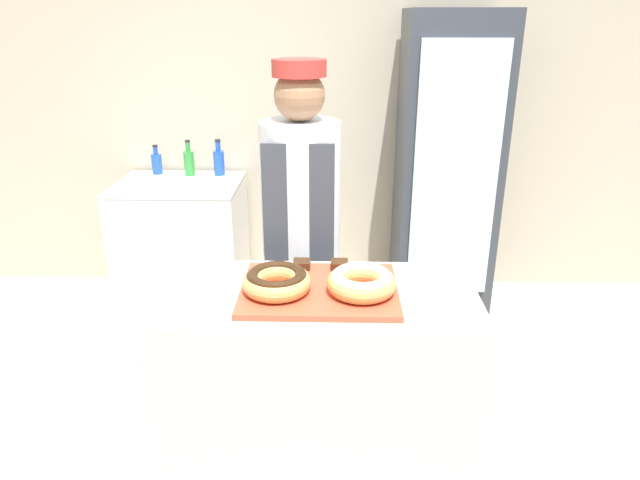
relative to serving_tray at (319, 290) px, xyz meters
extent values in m
cube|color=#BCB29E|center=(0.00, 2.13, 0.39)|extent=(8.00, 0.06, 2.70)
cube|color=beige|center=(0.00, 0.00, -0.48)|extent=(1.23, 0.61, 0.95)
cube|color=#D84C33|center=(0.00, 0.00, 0.00)|extent=(0.60, 0.46, 0.02)
torus|color=tan|center=(-0.16, -0.04, 0.05)|extent=(0.26, 0.26, 0.08)
torus|color=#331E0F|center=(-0.16, -0.04, 0.07)|extent=(0.23, 0.23, 0.05)
torus|color=tan|center=(0.16, -0.04, 0.05)|extent=(0.26, 0.26, 0.08)
torus|color=beige|center=(0.16, -0.04, 0.07)|extent=(0.23, 0.23, 0.05)
cube|color=#382111|center=(-0.08, 0.18, 0.03)|extent=(0.07, 0.07, 0.03)
cube|color=#382111|center=(0.08, 0.18, 0.03)|extent=(0.07, 0.07, 0.03)
cylinder|color=#4C4C51|center=(-0.11, 0.63, -0.53)|extent=(0.27, 0.27, 0.85)
cylinder|color=silver|center=(-0.11, 0.63, 0.22)|extent=(0.38, 0.38, 0.64)
cube|color=#383D47|center=(-0.11, 0.45, -0.20)|extent=(0.32, 0.02, 1.35)
sphere|color=#936B4C|center=(-0.11, 0.63, 0.65)|extent=(0.23, 0.23, 0.23)
cylinder|color=#B2332D|center=(-0.11, 0.63, 0.77)|extent=(0.24, 0.24, 0.08)
cube|color=#333842|center=(0.80, 1.74, 0.04)|extent=(0.63, 0.57, 1.99)
cube|color=silver|center=(0.80, 1.45, 0.08)|extent=(0.52, 0.02, 1.59)
cube|color=white|center=(-1.02, 1.74, -0.52)|extent=(0.84, 0.66, 0.88)
cube|color=gray|center=(-1.02, 1.74, -0.09)|extent=(0.84, 0.66, 0.01)
cylinder|color=#2D8C38|center=(-0.98, 1.95, 0.01)|extent=(0.07, 0.07, 0.17)
cylinder|color=#2D8C38|center=(-0.98, 1.95, 0.13)|extent=(0.03, 0.03, 0.07)
cylinder|color=black|center=(-0.98, 1.95, 0.17)|extent=(0.04, 0.04, 0.01)
cylinder|color=#1E4CB2|center=(-1.22, 1.98, 0.00)|extent=(0.07, 0.07, 0.14)
cylinder|color=#1E4CB2|center=(-1.22, 1.98, 0.09)|extent=(0.03, 0.03, 0.05)
cylinder|color=black|center=(-1.22, 1.98, 0.13)|extent=(0.04, 0.04, 0.01)
cylinder|color=#1E4CB2|center=(-0.77, 1.96, 0.01)|extent=(0.08, 0.08, 0.17)
cylinder|color=#1E4CB2|center=(-0.77, 1.96, 0.13)|extent=(0.03, 0.03, 0.07)
cylinder|color=black|center=(-0.77, 1.96, 0.17)|extent=(0.04, 0.04, 0.01)
camera|label=1|loc=(0.06, -1.97, 0.99)|focal=32.00mm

